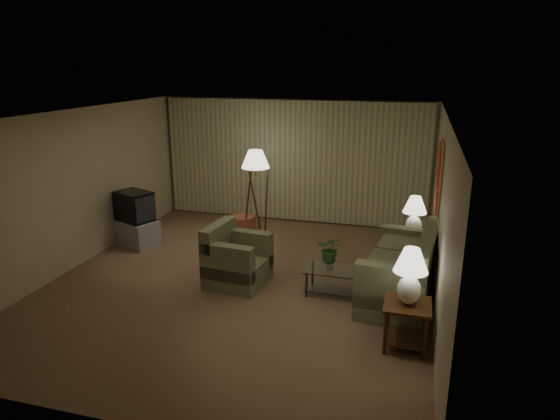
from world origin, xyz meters
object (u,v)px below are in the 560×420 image
object	(u,v)px
side_table_far	(412,247)
side_table_near	(407,317)
vase	(330,264)
crt_tv	(134,206)
table_lamp_near	(410,272)
sofa	(400,273)
ottoman	(242,224)
coffee_table	(339,278)
table_lamp_far	(415,213)
tv_cabinet	(137,233)
armchair	(238,261)
floor_lamp	(256,191)

from	to	relation	value
side_table_far	side_table_near	bearing A→B (deg)	-90.00
side_table_near	vase	bearing A→B (deg)	133.47
crt_tv	vase	size ratio (longest dim) A/B	5.48
table_lamp_near	vase	world-z (taller)	table_lamp_near
sofa	ottoman	world-z (taller)	sofa
coffee_table	ottoman	xyz separation A→B (m)	(-2.44, 2.36, -0.10)
table_lamp_far	tv_cabinet	world-z (taller)	table_lamp_far
side_table_near	vase	world-z (taller)	side_table_near
table_lamp_near	table_lamp_far	bearing A→B (deg)	90.00
side_table_near	table_lamp_near	bearing A→B (deg)	161.57
tv_cabinet	side_table_far	bearing A→B (deg)	25.33
tv_cabinet	armchair	bearing A→B (deg)	-1.71
crt_tv	ottoman	size ratio (longest dim) A/B	1.51
coffee_table	tv_cabinet	world-z (taller)	tv_cabinet
side_table_near	crt_tv	distance (m)	5.72
side_table_near	crt_tv	size ratio (longest dim) A/B	0.75
armchair	crt_tv	distance (m)	2.80
armchair	ottoman	xyz separation A→B (m)	(-0.79, 2.40, -0.21)
armchair	coffee_table	size ratio (longest dim) A/B	1.02
crt_tv	coffee_table	bearing A→B (deg)	7.78
table_lamp_near	crt_tv	xyz separation A→B (m)	(-5.20, 2.35, -0.24)
side_table_far	vase	distance (m)	1.80
sofa	armchair	world-z (taller)	sofa
coffee_table	tv_cabinet	bearing A→B (deg)	165.23
coffee_table	table_lamp_near	bearing A→B (deg)	-50.38
ottoman	coffee_table	bearing A→B (deg)	-44.13
table_lamp_far	coffee_table	size ratio (longest dim) A/B	0.64
side_table_near	floor_lamp	bearing A→B (deg)	131.06
crt_tv	floor_lamp	xyz separation A→B (m)	(2.04, 1.28, 0.13)
side_table_near	coffee_table	distance (m)	1.63
table_lamp_near	tv_cabinet	world-z (taller)	table_lamp_near
sofa	ottoman	distance (m)	4.03
sofa	floor_lamp	xyz separation A→B (m)	(-3.01, 2.27, 0.50)
coffee_table	vase	size ratio (longest dim) A/B	7.32
side_table_far	coffee_table	bearing A→B (deg)	-127.47
coffee_table	tv_cabinet	xyz separation A→B (m)	(-4.17, 1.10, -0.03)
table_lamp_far	coffee_table	bearing A→B (deg)	-127.47
sofa	coffee_table	bearing A→B (deg)	-76.71
floor_lamp	ottoman	bearing A→B (deg)	-178.06
armchair	coffee_table	xyz separation A→B (m)	(1.64, 0.04, -0.11)
side_table_far	crt_tv	size ratio (longest dim) A/B	0.75
sofa	crt_tv	distance (m)	5.16
table_lamp_far	coffee_table	xyz separation A→B (m)	(-1.03, -1.35, -0.73)
sofa	table_lamp_near	world-z (taller)	table_lamp_near
crt_tv	floor_lamp	distance (m)	2.41
sofa	tv_cabinet	distance (m)	5.15
tv_cabinet	floor_lamp	distance (m)	2.50
armchair	table_lamp_far	bearing A→B (deg)	-56.59
vase	tv_cabinet	bearing A→B (deg)	164.71
ottoman	floor_lamp	bearing A→B (deg)	1.94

